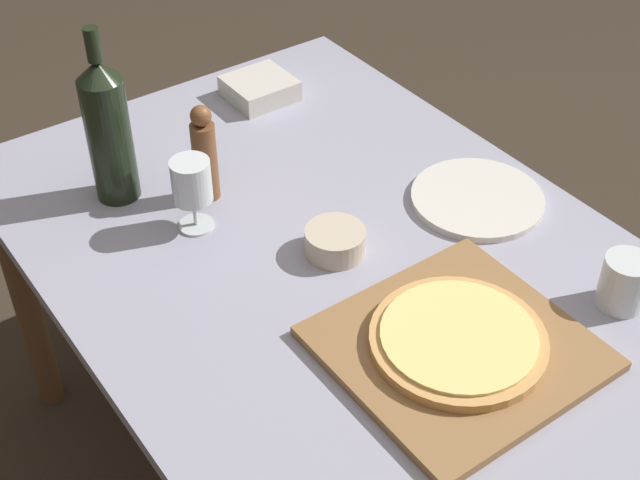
{
  "coord_description": "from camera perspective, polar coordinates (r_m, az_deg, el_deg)",
  "views": [
    {
      "loc": [
        -0.74,
        -0.95,
        1.78
      ],
      "look_at": [
        -0.04,
        0.02,
        0.78
      ],
      "focal_mm": 50.0,
      "sensor_mm": 36.0,
      "label": 1
    }
  ],
  "objects": [
    {
      "name": "dinner_plate",
      "position": [
        1.76,
        9.99,
        2.66
      ],
      "size": [
        0.26,
        0.26,
        0.01
      ],
      "color": "silver",
      "rests_on": "dining_table"
    },
    {
      "name": "pizza",
      "position": [
        1.44,
        8.84,
        -6.29
      ],
      "size": [
        0.28,
        0.28,
        0.02
      ],
      "color": "tan",
      "rests_on": "cutting_board"
    },
    {
      "name": "small_bowl",
      "position": [
        1.61,
        1.06,
        -0.06
      ],
      "size": [
        0.11,
        0.11,
        0.05
      ],
      "color": "beige",
      "rests_on": "dining_table"
    },
    {
      "name": "food_container",
      "position": [
        2.06,
        -3.88,
        9.66
      ],
      "size": [
        0.14,
        0.14,
        0.05
      ],
      "color": "beige",
      "rests_on": "dining_table"
    },
    {
      "name": "cutting_board",
      "position": [
        1.45,
        8.76,
        -6.85
      ],
      "size": [
        0.39,
        0.38,
        0.02
      ],
      "color": "olive",
      "rests_on": "dining_table"
    },
    {
      "name": "dining_table",
      "position": [
        1.65,
        1.74,
        -3.68
      ],
      "size": [
        0.96,
        1.48,
        0.72
      ],
      "color": "#9393A8",
      "rests_on": "ground_plane"
    },
    {
      "name": "drinking_tumbler",
      "position": [
        1.57,
        18.87,
        -2.58
      ],
      "size": [
        0.08,
        0.08,
        0.1
      ],
      "color": "silver",
      "rests_on": "dining_table"
    },
    {
      "name": "wine_glass",
      "position": [
        1.63,
        -8.22,
        3.62
      ],
      "size": [
        0.07,
        0.07,
        0.15
      ],
      "color": "silver",
      "rests_on": "dining_table"
    },
    {
      "name": "pepper_mill",
      "position": [
        1.71,
        -7.4,
        5.43
      ],
      "size": [
        0.05,
        0.05,
        0.2
      ],
      "color": "brown",
      "rests_on": "dining_table"
    },
    {
      "name": "wine_bottle",
      "position": [
        1.72,
        -13.41,
        6.91
      ],
      "size": [
        0.08,
        0.08,
        0.36
      ],
      "color": "black",
      "rests_on": "dining_table"
    }
  ]
}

